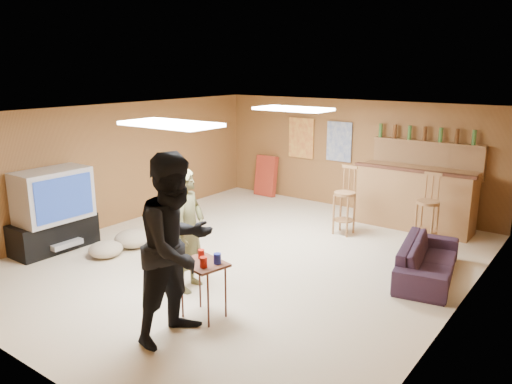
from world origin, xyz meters
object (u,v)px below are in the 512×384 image
Objects in this scene: tv_body at (53,195)px; bar_counter at (415,198)px; sofa at (428,260)px; person_black at (177,247)px; person_olive at (188,230)px; tray_table at (204,290)px.

tv_body is 0.55× the size of bar_counter.
tv_body is at bearing 104.84° from sofa.
bar_counter is 2.24m from sofa.
person_black reaches higher than tv_body.
person_black is (3.40, -0.70, 0.11)m from tv_body.
sofa is (1.66, 3.12, -0.75)m from person_black.
sofa is at bearing -66.04° from bar_counter.
tv_body is at bearing 79.33° from person_black.
bar_counter is 1.25× the size of person_olive.
person_olive is at bearing -109.45° from bar_counter.
sofa is at bearing 57.32° from tray_table.
person_olive is 0.93× the size of sofa.
bar_counter is 1.16× the size of sofa.
sofa is (2.39, 2.19, -0.55)m from person_olive.
person_black is at bearing 141.28° from sofa.
person_black reaches higher than sofa.
person_black is 0.81m from tray_table.
tray_table is (-1.71, -2.67, 0.09)m from sofa.
sofa is (5.05, 2.42, -0.65)m from tv_body.
person_black is at bearing -158.23° from person_olive.
bar_counter reaches higher than sofa.
tv_body is 3.47m from person_black.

